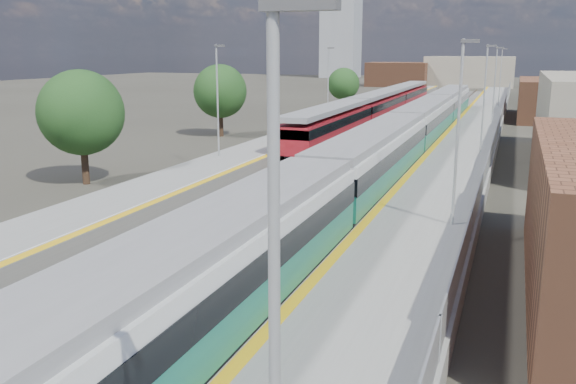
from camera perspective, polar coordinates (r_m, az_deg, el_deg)
The scene contains 11 objects.
ground at distance 54.48m, azimuth 11.00°, elevation 4.28°, with size 320.00×320.00×0.00m, color #47443A.
ballast_bed at distance 57.31m, azimuth 9.19°, elevation 4.80°, with size 10.50×155.00×0.06m, color #565451.
tracks at distance 58.82m, azimuth 10.09°, elevation 5.05°, with size 8.96×160.00×0.17m.
platform_right at distance 56.28m, azimuth 16.77°, elevation 4.79°, with size 4.70×155.00×8.52m.
platform_left at distance 58.91m, azimuth 2.68°, elevation 5.65°, with size 4.30×155.00×8.52m.
buildings at distance 144.32m, azimuth 9.93°, elevation 13.85°, with size 72.00×185.50×40.00m.
green_train at distance 44.12m, azimuth 10.86°, elevation 5.23°, with size 2.90×80.60×3.19m.
red_train at distance 68.85m, azimuth 8.47°, elevation 7.91°, with size 2.82×57.16×3.56m.
tree_a at distance 39.24m, azimuth -18.79°, elevation 7.04°, with size 5.18×5.18×7.02m.
tree_b at distance 59.34m, azimuth -6.36°, elevation 9.35°, with size 5.09×5.09×6.90m.
tree_c at distance 85.44m, azimuth 5.22°, elevation 10.04°, with size 4.37×4.37×5.92m.
Camera 1 is at (8.67, -3.19, 8.00)m, focal length 38.00 mm.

